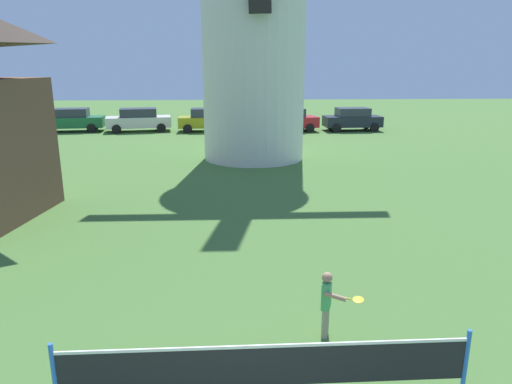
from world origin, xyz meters
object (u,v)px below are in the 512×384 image
(parked_car_red, at_px, (286,120))
(parked_car_black, at_px, (352,119))
(parked_car_mustard, at_px, (208,119))
(tennis_net, at_px, (265,366))
(player_far, at_px, (328,301))
(parked_car_green, at_px, (69,120))
(parked_car_cream, at_px, (139,119))

(parked_car_red, height_order, parked_car_black, same)
(parked_car_mustard, xyz_separation_m, parked_car_black, (9.95, -0.22, -0.00))
(tennis_net, distance_m, parked_car_mustard, 27.06)
(parked_car_red, bearing_deg, player_far, -95.26)
(parked_car_black, bearing_deg, tennis_net, -106.81)
(player_far, xyz_separation_m, parked_car_green, (-12.40, 25.74, 0.16))
(tennis_net, bearing_deg, parked_car_mustard, 93.95)
(tennis_net, relative_size, parked_car_black, 1.34)
(player_far, height_order, parked_car_cream, parked_car_cream)
(tennis_net, relative_size, parked_car_red, 1.17)
(parked_car_cream, xyz_separation_m, parked_car_black, (14.66, -0.49, -0.00))
(player_far, bearing_deg, parked_car_mustard, 96.79)
(tennis_net, xyz_separation_m, parked_car_red, (3.44, 26.58, 0.12))
(player_far, height_order, parked_car_red, parked_car_red)
(parked_car_red, xyz_separation_m, parked_car_black, (4.65, 0.20, -0.00))
(parked_car_cream, height_order, parked_car_black, same)
(tennis_net, relative_size, parked_car_mustard, 1.33)
(parked_car_cream, relative_size, parked_car_black, 1.14)
(tennis_net, distance_m, parked_car_cream, 28.04)
(parked_car_green, height_order, parked_car_black, same)
(tennis_net, height_order, parked_car_black, parked_car_black)
(tennis_net, height_order, parked_car_green, parked_car_green)
(player_far, distance_m, parked_car_green, 28.58)
(tennis_net, relative_size, player_far, 4.60)
(player_far, relative_size, parked_car_mustard, 0.29)
(tennis_net, bearing_deg, parked_car_green, 112.30)
(parked_car_green, bearing_deg, tennis_net, -67.70)
(tennis_net, distance_m, parked_car_green, 29.65)
(tennis_net, xyz_separation_m, player_far, (1.15, 1.69, -0.03))
(tennis_net, xyz_separation_m, parked_car_mustard, (-1.86, 26.99, 0.12))
(parked_car_mustard, height_order, parked_car_black, same)
(parked_car_red, bearing_deg, parked_car_green, 176.68)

